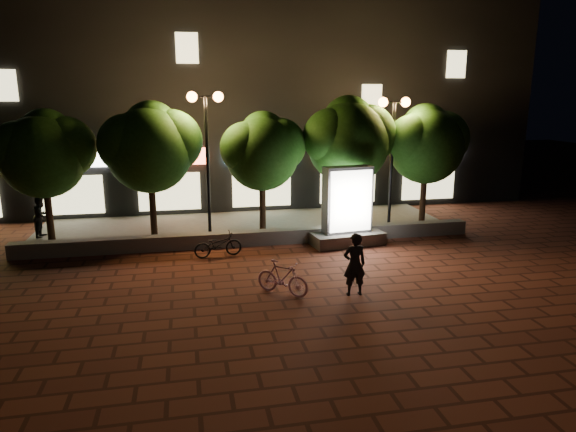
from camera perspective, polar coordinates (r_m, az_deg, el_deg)
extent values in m
plane|color=#58271B|center=(14.23, -1.51, -7.75)|extent=(80.00, 80.00, 0.00)
cube|color=slate|center=(17.90, -3.74, -2.45)|extent=(16.00, 0.45, 0.50)
cube|color=slate|center=(20.35, -4.69, -1.13)|extent=(16.00, 5.00, 0.08)
cube|color=black|center=(26.17, -6.66, 13.03)|extent=(28.00, 8.00, 10.00)
cube|color=white|center=(22.66, -23.56, 5.88)|extent=(3.20, 0.12, 0.70)
cube|color=beige|center=(22.87, -23.21, 2.16)|extent=(2.60, 0.10, 1.60)
cube|color=#EE5934|center=(22.17, -13.36, 6.49)|extent=(3.20, 0.12, 0.70)
cube|color=beige|center=(22.39, -13.15, 2.67)|extent=(2.60, 0.10, 1.60)
cube|color=#59DBE7|center=(22.40, -3.01, 6.89)|extent=(3.20, 0.12, 0.70)
cube|color=beige|center=(22.62, -2.97, 3.12)|extent=(2.60, 0.10, 1.60)
cube|color=orange|center=(23.32, 6.83, 7.08)|extent=(3.20, 0.12, 0.70)
cube|color=beige|center=(23.53, 6.73, 3.45)|extent=(2.60, 0.10, 1.60)
cube|color=silver|center=(24.86, 15.69, 7.06)|extent=(3.20, 0.12, 0.70)
cube|color=beige|center=(25.06, 15.47, 3.66)|extent=(2.60, 0.10, 1.60)
cube|color=beige|center=(23.02, -29.24, 12.67)|extent=(0.90, 0.10, 1.20)
cube|color=beige|center=(22.09, -11.28, 18.01)|extent=(0.90, 0.10, 1.20)
cube|color=beige|center=(23.52, 9.37, 12.91)|extent=(0.90, 0.10, 1.20)
cube|color=beige|center=(25.24, 18.37, 15.86)|extent=(0.90, 0.10, 1.20)
cylinder|color=black|center=(19.47, -25.25, 0.46)|extent=(0.24, 0.24, 2.25)
sphere|color=#205017|center=(19.18, -25.82, 5.99)|extent=(2.80, 2.80, 2.80)
sphere|color=#205017|center=(19.18, -23.73, 7.10)|extent=(2.10, 2.10, 2.10)
sphere|color=#205017|center=(19.17, -27.83, 6.53)|extent=(1.96, 1.96, 1.96)
sphere|color=#205017|center=(19.43, -25.49, 8.18)|extent=(1.82, 1.82, 1.82)
cylinder|color=black|center=(18.92, -14.94, 1.10)|extent=(0.24, 0.24, 2.34)
sphere|color=#205017|center=(18.61, -15.31, 7.11)|extent=(3.00, 3.00, 3.00)
sphere|color=#205017|center=(18.75, -13.02, 8.20)|extent=(2.25, 2.25, 2.25)
sphere|color=#205017|center=(18.49, -17.49, 7.71)|extent=(2.10, 2.10, 2.10)
sphere|color=#205017|center=(18.89, -15.08, 9.50)|extent=(1.95, 1.95, 1.95)
cylinder|color=black|center=(19.09, -2.87, 1.45)|extent=(0.24, 0.24, 2.21)
sphere|color=#205017|center=(18.80, -2.94, 6.96)|extent=(2.70, 2.70, 2.70)
sphere|color=#205017|center=(19.07, -1.01, 7.97)|extent=(2.03, 2.03, 2.02)
sphere|color=#205017|center=(18.54, -4.75, 7.62)|extent=(1.89, 1.89, 1.89)
sphere|color=#205017|center=(19.09, -2.82, 9.09)|extent=(1.76, 1.76, 1.76)
cylinder|color=black|center=(19.82, 6.61, 2.15)|extent=(0.24, 0.24, 2.43)
sphere|color=#205017|center=(19.53, 6.77, 8.11)|extent=(3.10, 3.10, 3.10)
sphere|color=#205017|center=(19.94, 8.76, 9.02)|extent=(2.33, 2.33, 2.33)
sphere|color=#205017|center=(19.16, 4.92, 8.80)|extent=(2.17, 2.17, 2.17)
sphere|color=#205017|center=(19.83, 6.79, 10.44)|extent=(2.01, 2.02, 2.02)
cylinder|color=black|center=(21.04, 14.93, 2.25)|extent=(0.24, 0.24, 2.29)
sphere|color=#205017|center=(20.76, 15.25, 7.52)|extent=(2.90, 2.90, 2.90)
sphere|color=#205017|center=(21.25, 16.83, 8.36)|extent=(2.18, 2.17, 2.17)
sphere|color=#205017|center=(20.32, 13.82, 8.19)|extent=(2.03, 2.03, 2.03)
sphere|color=#205017|center=(21.06, 15.19, 9.58)|extent=(1.89, 1.88, 1.88)
cylinder|color=black|center=(18.47, -9.00, 5.29)|extent=(0.12, 0.12, 5.00)
cylinder|color=black|center=(18.29, -9.29, 13.07)|extent=(0.90, 0.08, 0.08)
sphere|color=orange|center=(18.28, -10.74, 13.01)|extent=(0.36, 0.36, 0.36)
sphere|color=orange|center=(18.31, -7.85, 13.12)|extent=(0.36, 0.36, 0.36)
cylinder|color=black|center=(20.03, 11.53, 5.53)|extent=(0.12, 0.12, 4.80)
cylinder|color=black|center=(19.86, 11.85, 12.40)|extent=(0.90, 0.08, 0.08)
sphere|color=orange|center=(19.69, 10.62, 12.45)|extent=(0.36, 0.36, 0.36)
sphere|color=orange|center=(20.04, 13.07, 12.34)|extent=(0.36, 0.36, 0.36)
cube|color=slate|center=(18.13, 6.55, -2.43)|extent=(2.68, 1.58, 0.42)
cube|color=#4C4C51|center=(17.81, 6.66, 1.83)|extent=(1.76, 0.79, 2.33)
cube|color=white|center=(17.54, 7.09, 1.64)|extent=(1.53, 0.24, 2.12)
cube|color=white|center=(18.08, 6.25, 2.02)|extent=(1.53, 0.24, 2.12)
imported|color=#BB799D|center=(13.45, -0.63, -6.95)|extent=(1.43, 1.33, 0.92)
imported|color=black|center=(13.39, 7.48, -5.40)|extent=(0.62, 0.42, 1.69)
imported|color=black|center=(16.66, -7.86, -3.20)|extent=(1.63, 0.79, 0.82)
imported|color=black|center=(20.54, -25.92, -0.03)|extent=(0.65, 0.80, 1.52)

